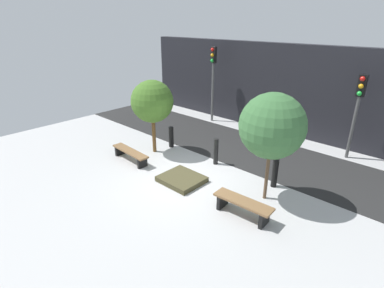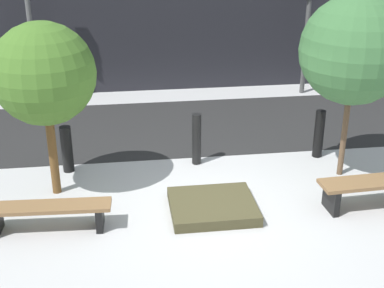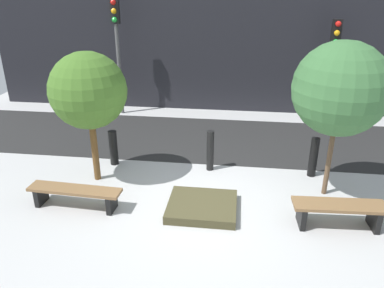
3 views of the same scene
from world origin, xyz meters
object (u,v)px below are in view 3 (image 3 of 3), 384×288
traffic_light_mid_west (333,52)px  tree_behind_left_bench (88,91)px  bench_right (339,210)px  traffic_light_west (117,36)px  planter_bed (202,206)px  bollard_center (313,157)px  bench_left (75,193)px  bollard_far_left (113,148)px  tree_behind_right_bench (340,89)px  bollard_left (210,151)px

traffic_light_mid_west → tree_behind_left_bench: bearing=-141.5°
bench_right → tree_behind_left_bench: (-5.07, 1.20, 1.74)m
traffic_light_west → planter_bed: bearing=-59.3°
planter_bed → traffic_light_west: traffic_light_west is taller
planter_bed → traffic_light_west: (-3.40, 5.72, 2.51)m
bench_right → traffic_light_west: bearing=132.1°
planter_bed → bollard_center: size_ratio=1.43×
bench_left → bench_right: (5.07, 0.00, 0.03)m
bench_right → bollard_far_left: (-4.93, 2.00, 0.10)m
planter_bed → bench_right: bearing=-4.5°
bollard_far_left → bollard_center: 4.79m
tree_behind_left_bench → bollard_far_left: 1.84m
bench_right → planter_bed: bearing=172.5°
bench_left → bench_right: 5.07m
tree_behind_right_bench → traffic_light_west: (-5.94, 4.72, 0.30)m
bench_right → bollard_center: 2.01m
planter_bed → traffic_light_west: size_ratio=0.36×
bench_left → bench_right: size_ratio=1.12×
bench_right → traffic_light_west: size_ratio=0.45×
bollard_far_left → bollard_left: (2.39, 0.00, 0.06)m
bench_right → planter_bed: 2.56m
bollard_left → bollard_center: bollard_left is taller
planter_bed → tree_behind_right_bench: 3.51m
bollard_center → tree_behind_left_bench: bearing=-170.7°
bollard_left → traffic_light_mid_west: traffic_light_mid_west is taller
bollard_left → bollard_center: bearing=0.0°
bench_left → tree_behind_left_bench: 2.14m
bench_left → planter_bed: bench_left is taller
tree_behind_left_bench → bollard_center: bearing=9.3°
bench_right → traffic_light_west: (-5.94, 5.92, 2.26)m
bench_right → bollard_far_left: bollard_far_left is taller
tree_behind_left_bench → tree_behind_right_bench: tree_behind_right_bench is taller
bench_right → tree_behind_right_bench: (0.00, 1.20, 1.96)m
planter_bed → tree_behind_right_bench: tree_behind_right_bench is taller
tree_behind_right_bench → bollard_center: tree_behind_right_bench is taller
bench_right → planter_bed: bench_right is taller
planter_bed → bollard_left: (0.00, 1.80, 0.41)m
bollard_left → bollard_center: 2.39m
tree_behind_left_bench → bollard_far_left: bearing=80.0°
tree_behind_left_bench → traffic_light_west: traffic_light_west is taller
tree_behind_right_bench → tree_behind_left_bench: bearing=180.0°
tree_behind_left_bench → bollard_left: tree_behind_left_bench is taller
tree_behind_right_bench → traffic_light_mid_west: 4.80m
tree_behind_left_bench → planter_bed: bearing=-21.4°
bench_left → bollard_far_left: 2.01m
planter_bed → bollard_center: (2.39, 1.80, 0.39)m
planter_bed → bollard_left: bollard_left is taller
bench_right → planter_bed: (-2.54, 0.20, -0.25)m
tree_behind_left_bench → traffic_light_mid_west: size_ratio=0.91×
planter_bed → bollard_center: bollard_center is taller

